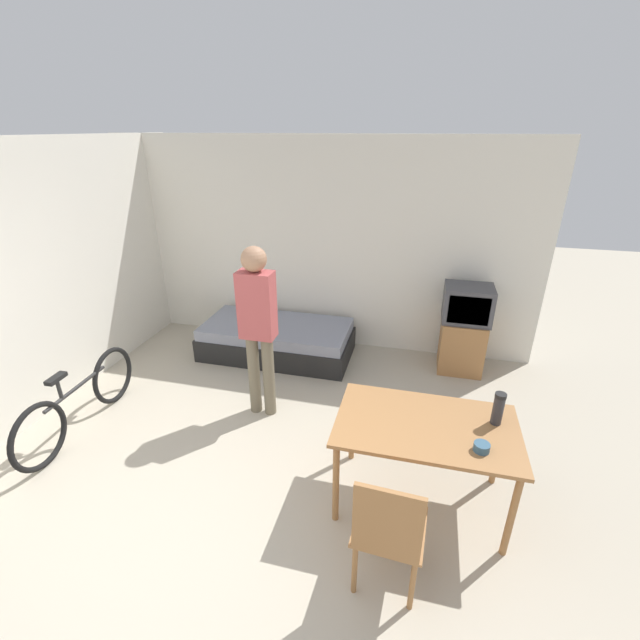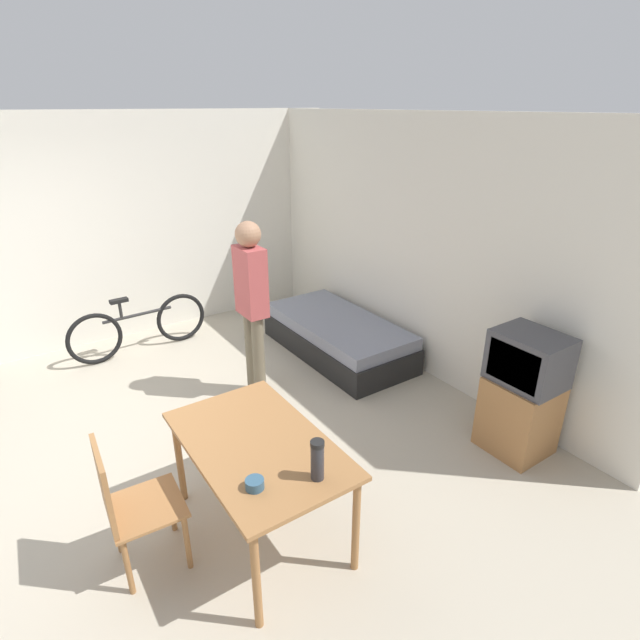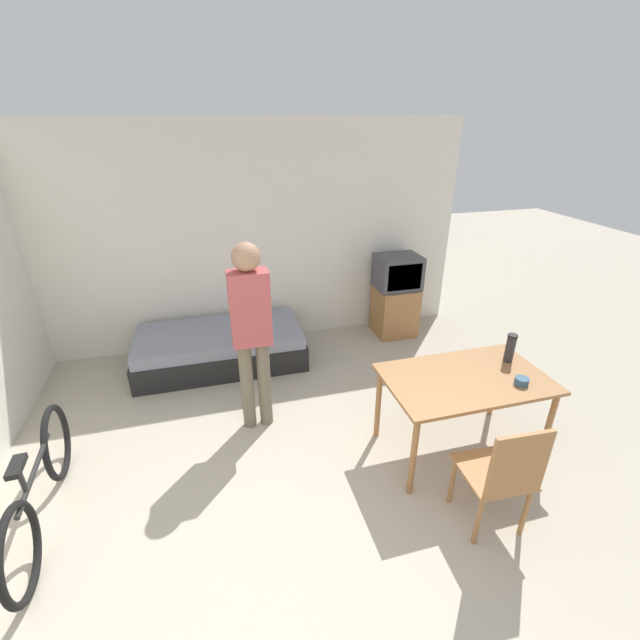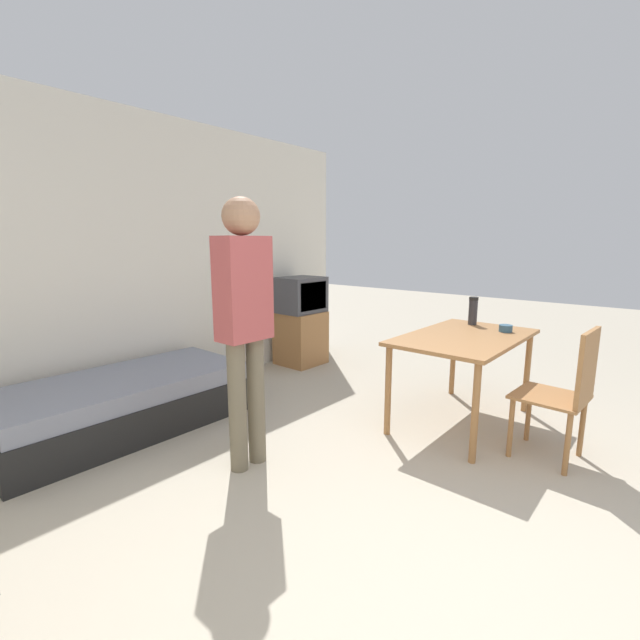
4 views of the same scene
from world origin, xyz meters
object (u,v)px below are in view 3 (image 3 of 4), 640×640
daybed (220,347)px  tv (396,296)px  dining_table (465,386)px  mate_bowl (522,381)px  thermos_flask (511,347)px  wooden_chair (504,473)px  bicycle (40,489)px  person_standing (251,325)px

daybed → tv: tv is taller
daybed → dining_table: bearing=-46.9°
dining_table → mate_bowl: bearing=-29.4°
daybed → thermos_flask: size_ratio=7.47×
dining_table → wooden_chair: wooden_chair is taller
mate_bowl → dining_table: bearing=150.6°
tv → daybed: bearing=-174.9°
wooden_chair → bicycle: 3.22m
person_standing → thermos_flask: (2.14, -0.68, -0.16)m
wooden_chair → thermos_flask: 1.22m
bicycle → thermos_flask: (3.76, 0.03, 0.58)m
dining_table → mate_bowl: (0.37, -0.21, 0.11)m
daybed → person_standing: person_standing is taller
daybed → dining_table: size_ratio=1.44×
tv → person_standing: person_standing is taller
tv → wooden_chair: 3.11m
bicycle → wooden_chair: bearing=-16.5°
bicycle → mate_bowl: size_ratio=15.11×
wooden_chair → person_standing: size_ratio=0.53×
person_standing → thermos_flask: person_standing is taller
daybed → mate_bowl: bearing=-44.6°
tv → wooden_chair: bearing=-101.1°
tv → dining_table: size_ratio=0.81×
daybed → mate_bowl: mate_bowl is taller
daybed → bicycle: 2.36m
tv → person_standing: size_ratio=0.61×
tv → dining_table: bearing=-100.4°
bicycle → person_standing: size_ratio=0.92×
thermos_flask → person_standing: bearing=162.4°
wooden_chair → thermos_flask: (0.68, 0.94, 0.36)m
mate_bowl → bicycle: bearing=175.1°
dining_table → wooden_chair: size_ratio=1.40×
mate_bowl → daybed: bearing=135.4°
daybed → tv: 2.35m
wooden_chair → person_standing: 2.24m
bicycle → thermos_flask: bearing=0.4°
tv → mate_bowl: size_ratio=10.01×
daybed → mate_bowl: 3.25m
daybed → dining_table: (1.91, -2.04, 0.46)m
wooden_chair → mate_bowl: 0.85m
tv → dining_table: (-0.41, -2.25, 0.13)m
dining_table → daybed: bearing=133.1°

